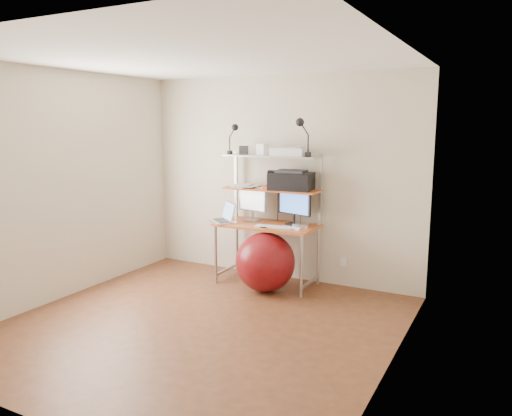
{
  "coord_description": "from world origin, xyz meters",
  "views": [
    {
      "loc": [
        2.59,
        -3.78,
        1.93
      ],
      "look_at": [
        0.01,
        1.15,
        0.98
      ],
      "focal_mm": 35.0,
      "sensor_mm": 36.0,
      "label": 1
    }
  ],
  "objects_px": {
    "exercise_ball": "(265,262)",
    "laptop": "(225,217)",
    "printer": "(291,180)",
    "monitor_black": "(294,205)",
    "monitor_silver": "(252,201)"
  },
  "relations": [
    {
      "from": "exercise_ball",
      "to": "laptop",
      "type": "bearing_deg",
      "value": 167.96
    },
    {
      "from": "laptop",
      "to": "printer",
      "type": "relative_size",
      "value": 0.85
    },
    {
      "from": "monitor_black",
      "to": "laptop",
      "type": "height_order",
      "value": "monitor_black"
    },
    {
      "from": "monitor_black",
      "to": "printer",
      "type": "bearing_deg",
      "value": 174.13
    },
    {
      "from": "exercise_ball",
      "to": "monitor_silver",
      "type": "bearing_deg",
      "value": 135.22
    },
    {
      "from": "exercise_ball",
      "to": "printer",
      "type": "bearing_deg",
      "value": 68.54
    },
    {
      "from": "monitor_silver",
      "to": "laptop",
      "type": "height_order",
      "value": "monitor_silver"
    },
    {
      "from": "printer",
      "to": "exercise_ball",
      "type": "distance_m",
      "value": 1.0
    },
    {
      "from": "monitor_silver",
      "to": "printer",
      "type": "bearing_deg",
      "value": 13.6
    },
    {
      "from": "monitor_silver",
      "to": "monitor_black",
      "type": "height_order",
      "value": "monitor_black"
    },
    {
      "from": "monitor_black",
      "to": "exercise_ball",
      "type": "distance_m",
      "value": 0.75
    },
    {
      "from": "monitor_silver",
      "to": "laptop",
      "type": "distance_m",
      "value": 0.39
    },
    {
      "from": "laptop",
      "to": "printer",
      "type": "height_order",
      "value": "printer"
    },
    {
      "from": "monitor_silver",
      "to": "laptop",
      "type": "xyz_separation_m",
      "value": [
        -0.26,
        -0.22,
        -0.19
      ]
    },
    {
      "from": "printer",
      "to": "laptop",
      "type": "bearing_deg",
      "value": -168.56
    }
  ]
}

